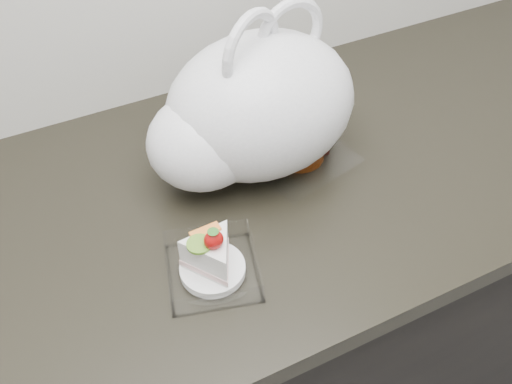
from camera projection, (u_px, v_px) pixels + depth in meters
name	position (u px, v px, depth m)	size (l,w,h in m)	color
counter	(205.00, 346.00, 1.25)	(2.04, 0.64, 0.90)	black
cake_tray	(212.00, 262.00, 0.81)	(0.16, 0.16, 0.10)	white
mooncake_wrap	(300.00, 150.00, 1.00)	(0.20, 0.20, 0.04)	white
plastic_bag	(250.00, 112.00, 0.91)	(0.41, 0.33, 0.29)	white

